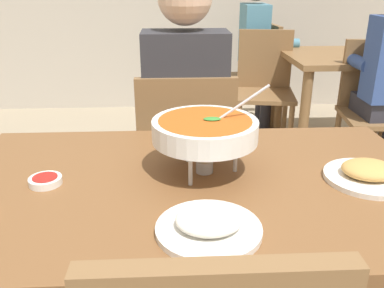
{
  "coord_description": "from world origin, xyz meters",
  "views": [
    {
      "loc": [
        -0.06,
        -1.03,
        1.27
      ],
      "look_at": [
        0.0,
        0.15,
        0.79
      ],
      "focal_mm": 38.5,
      "sensor_mm": 36.0,
      "label": 1
    }
  ],
  "objects_px": {
    "appetizer_plate": "(368,174)",
    "patron_bg_middle": "(258,44)",
    "curry_bowl": "(205,131)",
    "chair_bg_right": "(264,83)",
    "diner_main": "(185,105)",
    "chair_bg_left": "(375,102)",
    "dining_table_far": "(351,72)",
    "sauce_dish": "(45,180)",
    "rice_plate": "(209,224)",
    "chair_diner_main": "(186,156)",
    "dining_table_main": "(195,213)",
    "chair_bg_middle": "(258,70)"
  },
  "relations": [
    {
      "from": "appetizer_plate",
      "to": "patron_bg_middle",
      "type": "distance_m",
      "value": 2.53
    },
    {
      "from": "curry_bowl",
      "to": "chair_bg_right",
      "type": "height_order",
      "value": "curry_bowl"
    },
    {
      "from": "diner_main",
      "to": "chair_bg_left",
      "type": "relative_size",
      "value": 1.46
    },
    {
      "from": "diner_main",
      "to": "dining_table_far",
      "type": "distance_m",
      "value": 1.8
    },
    {
      "from": "appetizer_plate",
      "to": "sauce_dish",
      "type": "relative_size",
      "value": 2.67
    },
    {
      "from": "chair_bg_right",
      "to": "curry_bowl",
      "type": "bearing_deg",
      "value": -107.33
    },
    {
      "from": "rice_plate",
      "to": "chair_bg_left",
      "type": "xyz_separation_m",
      "value": [
        1.26,
        1.76,
        -0.25
      ]
    },
    {
      "from": "chair_diner_main",
      "to": "dining_table_far",
      "type": "xyz_separation_m",
      "value": [
        1.3,
        1.28,
        0.1
      ]
    },
    {
      "from": "diner_main",
      "to": "curry_bowl",
      "type": "distance_m",
      "value": 0.69
    },
    {
      "from": "curry_bowl",
      "to": "dining_table_main",
      "type": "bearing_deg",
      "value": -120.64
    },
    {
      "from": "sauce_dish",
      "to": "chair_bg_left",
      "type": "relative_size",
      "value": 0.1
    },
    {
      "from": "chair_bg_middle",
      "to": "patron_bg_middle",
      "type": "distance_m",
      "value": 0.25
    },
    {
      "from": "chair_bg_right",
      "to": "chair_diner_main",
      "type": "bearing_deg",
      "value": -115.67
    },
    {
      "from": "diner_main",
      "to": "patron_bg_middle",
      "type": "xyz_separation_m",
      "value": [
        0.68,
        1.76,
        0.0
      ]
    },
    {
      "from": "diner_main",
      "to": "dining_table_far",
      "type": "bearing_deg",
      "value": 43.8
    },
    {
      "from": "dining_table_far",
      "to": "patron_bg_middle",
      "type": "distance_m",
      "value": 0.82
    },
    {
      "from": "chair_diner_main",
      "to": "chair_bg_left",
      "type": "height_order",
      "value": "same"
    },
    {
      "from": "patron_bg_middle",
      "to": "dining_table_main",
      "type": "bearing_deg",
      "value": -105.32
    },
    {
      "from": "chair_diner_main",
      "to": "chair_bg_left",
      "type": "xyz_separation_m",
      "value": [
        1.28,
        0.81,
        0.0
      ]
    },
    {
      "from": "curry_bowl",
      "to": "rice_plate",
      "type": "height_order",
      "value": "curry_bowl"
    },
    {
      "from": "chair_bg_left",
      "to": "chair_bg_middle",
      "type": "relative_size",
      "value": 1.0
    },
    {
      "from": "curry_bowl",
      "to": "appetizer_plate",
      "type": "bearing_deg",
      "value": -9.48
    },
    {
      "from": "sauce_dish",
      "to": "curry_bowl",
      "type": "bearing_deg",
      "value": 6.91
    },
    {
      "from": "diner_main",
      "to": "chair_bg_right",
      "type": "distance_m",
      "value": 1.52
    },
    {
      "from": "dining_table_main",
      "to": "chair_bg_left",
      "type": "xyz_separation_m",
      "value": [
        1.28,
        1.51,
        -0.13
      ]
    },
    {
      "from": "curry_bowl",
      "to": "chair_bg_right",
      "type": "distance_m",
      "value": 2.16
    },
    {
      "from": "dining_table_main",
      "to": "curry_bowl",
      "type": "bearing_deg",
      "value": 59.36
    },
    {
      "from": "curry_bowl",
      "to": "sauce_dish",
      "type": "bearing_deg",
      "value": -173.09
    },
    {
      "from": "chair_bg_left",
      "to": "chair_bg_middle",
      "type": "bearing_deg",
      "value": 118.32
    },
    {
      "from": "chair_bg_right",
      "to": "sauce_dish",
      "type": "bearing_deg",
      "value": -117.35
    },
    {
      "from": "chair_bg_middle",
      "to": "patron_bg_middle",
      "type": "height_order",
      "value": "patron_bg_middle"
    },
    {
      "from": "rice_plate",
      "to": "dining_table_far",
      "type": "distance_m",
      "value": 2.58
    },
    {
      "from": "curry_bowl",
      "to": "appetizer_plate",
      "type": "distance_m",
      "value": 0.47
    },
    {
      "from": "sauce_dish",
      "to": "chair_bg_middle",
      "type": "distance_m",
      "value": 2.81
    },
    {
      "from": "curry_bowl",
      "to": "chair_bg_middle",
      "type": "height_order",
      "value": "curry_bowl"
    },
    {
      "from": "sauce_dish",
      "to": "dining_table_far",
      "type": "height_order",
      "value": "sauce_dish"
    },
    {
      "from": "dining_table_main",
      "to": "sauce_dish",
      "type": "height_order",
      "value": "sauce_dish"
    },
    {
      "from": "diner_main",
      "to": "patron_bg_middle",
      "type": "distance_m",
      "value": 1.89
    },
    {
      "from": "patron_bg_middle",
      "to": "chair_bg_right",
      "type": "bearing_deg",
      "value": -92.65
    },
    {
      "from": "curry_bowl",
      "to": "patron_bg_middle",
      "type": "xyz_separation_m",
      "value": [
        0.65,
        2.44,
        -0.13
      ]
    },
    {
      "from": "dining_table_main",
      "to": "chair_diner_main",
      "type": "xyz_separation_m",
      "value": [
        -0.0,
        0.7,
        -0.13
      ]
    },
    {
      "from": "dining_table_far",
      "to": "rice_plate",
      "type": "bearing_deg",
      "value": -119.86
    },
    {
      "from": "curry_bowl",
      "to": "rice_plate",
      "type": "bearing_deg",
      "value": -92.87
    },
    {
      "from": "chair_diner_main",
      "to": "chair_bg_left",
      "type": "relative_size",
      "value": 1.0
    },
    {
      "from": "chair_diner_main",
      "to": "rice_plate",
      "type": "distance_m",
      "value": 0.99
    },
    {
      "from": "rice_plate",
      "to": "chair_bg_right",
      "type": "xyz_separation_m",
      "value": [
        0.65,
        2.34,
        -0.25
      ]
    },
    {
      "from": "curry_bowl",
      "to": "dining_table_far",
      "type": "bearing_deg",
      "value": 56.66
    },
    {
      "from": "chair_diner_main",
      "to": "curry_bowl",
      "type": "relative_size",
      "value": 2.71
    },
    {
      "from": "curry_bowl",
      "to": "appetizer_plate",
      "type": "height_order",
      "value": "curry_bowl"
    },
    {
      "from": "curry_bowl",
      "to": "dining_table_far",
      "type": "height_order",
      "value": "curry_bowl"
    }
  ]
}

